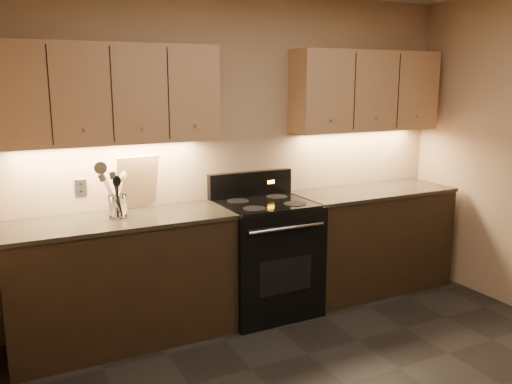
# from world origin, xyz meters

# --- Properties ---
(wall_back) EXTENTS (4.00, 0.04, 2.60)m
(wall_back) POSITION_xyz_m (0.00, 2.00, 1.30)
(wall_back) COLOR tan
(wall_back) RESTS_ON ground
(counter_left) EXTENTS (1.62, 0.62, 0.93)m
(counter_left) POSITION_xyz_m (-1.10, 1.70, 0.47)
(counter_left) COLOR black
(counter_left) RESTS_ON ground
(counter_right) EXTENTS (1.46, 0.62, 0.93)m
(counter_right) POSITION_xyz_m (1.18, 1.70, 0.47)
(counter_right) COLOR black
(counter_right) RESTS_ON ground
(stove) EXTENTS (0.76, 0.68, 1.14)m
(stove) POSITION_xyz_m (0.08, 1.68, 0.48)
(stove) COLOR black
(stove) RESTS_ON ground
(upper_cab_left) EXTENTS (1.60, 0.30, 0.70)m
(upper_cab_left) POSITION_xyz_m (-1.10, 1.85, 1.80)
(upper_cab_left) COLOR tan
(upper_cab_left) RESTS_ON wall_back
(upper_cab_right) EXTENTS (1.44, 0.30, 0.70)m
(upper_cab_right) POSITION_xyz_m (1.18, 1.85, 1.80)
(upper_cab_right) COLOR tan
(upper_cab_right) RESTS_ON wall_back
(outlet_plate) EXTENTS (0.08, 0.01, 0.12)m
(outlet_plate) POSITION_xyz_m (-1.30, 1.99, 1.12)
(outlet_plate) COLOR #B2B5BA
(outlet_plate) RESTS_ON wall_back
(utensil_crock) EXTENTS (0.16, 0.16, 0.16)m
(utensil_crock) POSITION_xyz_m (-1.09, 1.74, 1.01)
(utensil_crock) COLOR white
(utensil_crock) RESTS_ON counter_left
(cutting_board) EXTENTS (0.35, 0.18, 0.42)m
(cutting_board) POSITION_xyz_m (-0.90, 1.94, 1.14)
(cutting_board) COLOR tan
(cutting_board) RESTS_ON counter_left
(wooden_spoon) EXTENTS (0.17, 0.16, 0.32)m
(wooden_spoon) POSITION_xyz_m (-1.11, 1.75, 1.10)
(wooden_spoon) COLOR tan
(wooden_spoon) RESTS_ON utensil_crock
(black_spoon) EXTENTS (0.08, 0.16, 0.31)m
(black_spoon) POSITION_xyz_m (-1.09, 1.76, 1.10)
(black_spoon) COLOR black
(black_spoon) RESTS_ON utensil_crock
(black_turner) EXTENTS (0.13, 0.17, 0.34)m
(black_turner) POSITION_xyz_m (-1.08, 1.71, 1.11)
(black_turner) COLOR black
(black_turner) RESTS_ON utensil_crock
(steel_spatula) EXTENTS (0.21, 0.14, 0.34)m
(steel_spatula) POSITION_xyz_m (-1.08, 1.75, 1.11)
(steel_spatula) COLOR silver
(steel_spatula) RESTS_ON utensil_crock
(steel_skimmer) EXTENTS (0.22, 0.14, 0.41)m
(steel_skimmer) POSITION_xyz_m (-1.07, 1.72, 1.14)
(steel_skimmer) COLOR silver
(steel_skimmer) RESTS_ON utensil_crock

